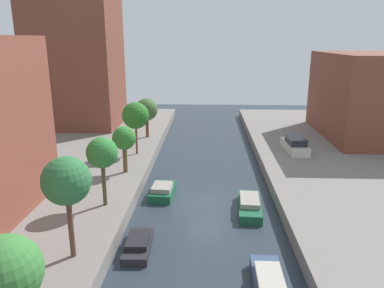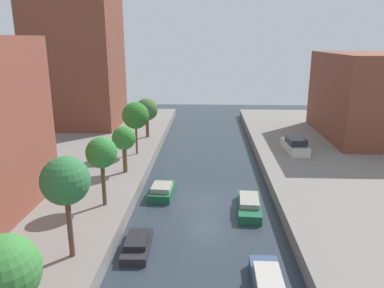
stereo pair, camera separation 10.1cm
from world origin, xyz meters
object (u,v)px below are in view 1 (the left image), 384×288
Objects in this scene: street_tree_1 at (66,182)px; moored_boat_right_1 at (270,286)px; street_tree_2 at (102,153)px; street_tree_3 at (124,139)px; street_tree_5 at (147,110)px; street_tree_4 at (135,116)px; low_block_right at (371,96)px; parked_car at (295,145)px; moored_boat_left_2 at (138,245)px; moored_boat_left_3 at (163,191)px; moored_boat_right_2 at (250,205)px; apartment_tower_far at (75,41)px; street_tree_0 at (5,273)px.

street_tree_1 reaches higher than moored_boat_right_1.
street_tree_2 is 1.19× the size of street_tree_3.
street_tree_4 is at bearing -90.00° from street_tree_5.
low_block_right reaches higher than parked_car.
street_tree_4 is 21.34m from moored_boat_right_1.
parked_car is (15.21, 6.59, -2.21)m from street_tree_3.
street_tree_1 is 1.36× the size of street_tree_3.
low_block_right is at bearing 45.75° from street_tree_1.
moored_boat_left_3 is at bearing 86.29° from moored_boat_left_2.
moored_boat_left_2 is (2.82, -10.02, -3.49)m from street_tree_3.
street_tree_5 is (-0.00, 17.65, -0.47)m from street_tree_2.
street_tree_3 is (0.00, 12.31, -1.19)m from street_tree_1.
moored_boat_left_3 is at bearing -144.18° from low_block_right.
street_tree_4 is 1.14× the size of street_tree_5.
low_block_right is 4.20× the size of moored_boat_left_3.
low_block_right is at bearing 49.72° from moored_boat_right_2.
moored_boat_left_3 is (3.32, 9.90, -4.59)m from street_tree_1.
moored_boat_right_2 is (9.67, 7.63, -4.60)m from street_tree_1.
street_tree_2 is 12.75m from moored_boat_right_1.
moored_boat_right_2 is (-5.54, -11.27, -1.20)m from parked_car.
apartment_tower_far is 5.91× the size of moored_boat_left_2.
moored_boat_right_1 is (19.06, -30.60, -10.82)m from apartment_tower_far.
moored_boat_left_2 is at bearing -65.77° from apartment_tower_far.
street_tree_1 is 6.07m from street_tree_2.
street_tree_3 is (-0.00, 18.11, -0.24)m from street_tree_0.
street_tree_2 reaches higher than moored_boat_left_2.
street_tree_1 is (9.39, -29.44, -6.22)m from apartment_tower_far.
street_tree_5 is (-0.00, 11.39, 0.25)m from street_tree_3.
street_tree_2 reaches higher than parked_car.
apartment_tower_far is at bearing 104.92° from street_tree_0.
moored_boat_left_2 is (12.22, -27.14, -10.91)m from apartment_tower_far.
street_tree_5 is 19.11m from moored_boat_right_2.
street_tree_0 is 11.86m from street_tree_2.
street_tree_4 reaches higher than moored_boat_right_1.
apartment_tower_far is 26.08m from street_tree_2.
apartment_tower_far is 25.70m from moored_boat_left_3.
low_block_right is at bearing 51.61° from street_tree_0.
apartment_tower_far reaches higher than moored_boat_left_3.
street_tree_4 is 15.59m from parked_car.
moored_boat_right_2 is at bearing -116.17° from parked_car.
street_tree_1 reaches higher than street_tree_5.
street_tree_0 is 11.33m from moored_boat_right_1.
street_tree_2 is 1.02× the size of moored_boat_right_2.
low_block_right is at bearing -7.00° from apartment_tower_far.
street_tree_2 is 11.33m from street_tree_4.
street_tree_3 is 0.81× the size of parked_car.
apartment_tower_far reaches higher than street_tree_4.
moored_boat_left_3 is at bearing 71.47° from street_tree_1.
moored_boat_left_2 is at bearing 153.22° from moored_boat_right_1.
moored_boat_left_2 is (-12.38, -16.61, -1.28)m from parked_car.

